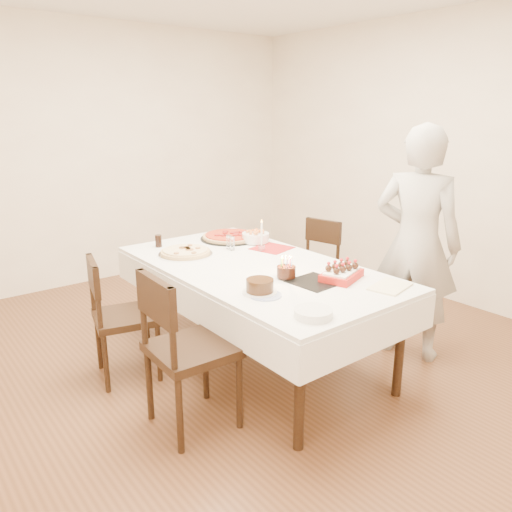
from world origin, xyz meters
TOP-DOWN VIEW (x-y plane):
  - floor at (0.00, 0.00)m, footprint 5.00×5.00m
  - wall_back at (0.00, 2.50)m, footprint 4.50×0.04m
  - wall_right at (2.25, 0.00)m, footprint 0.04×5.00m
  - dining_table at (-0.05, -0.07)m, footprint 1.72×2.38m
  - chair_right_savory at (0.92, 0.35)m, footprint 0.53×0.53m
  - chair_left_savory at (-0.88, 0.33)m, footprint 0.54×0.54m
  - chair_left_dessert at (-0.82, -0.45)m, footprint 0.52×0.52m
  - person at (0.97, -0.68)m, footprint 0.61×0.74m
  - pizza_white at (-0.30, 0.48)m, footprint 0.54×0.54m
  - pizza_pepperoni at (0.25, 0.66)m, footprint 0.63×0.63m
  - red_placemat at (0.34, 0.21)m, footprint 0.33×0.33m
  - pasta_bowl at (0.35, 0.44)m, footprint 0.30×0.30m
  - taper_candle at (0.22, 0.20)m, footprint 0.06×0.06m
  - shaker_pair at (0.06, 0.37)m, footprint 0.12×0.12m
  - cola_glass at (-0.35, 0.81)m, footprint 0.06×0.06m
  - layer_cake at (-0.37, -0.52)m, footprint 0.26×0.26m
  - cake_board at (0.03, -0.59)m, footprint 0.31×0.31m
  - birthday_cake at (-0.07, -0.41)m, footprint 0.14×0.14m
  - strawberry_box at (0.21, -0.65)m, footprint 0.34×0.28m
  - box_lid at (0.33, -0.95)m, footprint 0.32×0.25m
  - plate_stack at (-0.37, -0.98)m, footprint 0.27×0.27m
  - china_plate at (-0.38, -0.58)m, footprint 0.20×0.20m

SIDE VIEW (x-z plane):
  - floor at x=0.00m, z-range 0.00..0.00m
  - dining_table at x=-0.05m, z-range 0.00..0.75m
  - chair_right_savory at x=0.92m, z-range 0.00..0.86m
  - chair_left_savory at x=-0.88m, z-range 0.00..0.88m
  - chair_left_dessert at x=-0.82m, z-range 0.00..0.97m
  - red_placemat at x=0.34m, z-range 0.75..0.75m
  - cake_board at x=0.03m, z-range 0.74..0.76m
  - box_lid at x=0.33m, z-range 0.74..0.76m
  - china_plate at x=-0.38m, z-range 0.75..0.76m
  - pizza_white at x=-0.30m, z-range 0.75..0.79m
  - pizza_pepperoni at x=0.25m, z-range 0.75..0.79m
  - plate_stack at x=-0.37m, z-range 0.75..0.79m
  - strawberry_box at x=0.21m, z-range 0.75..0.82m
  - layer_cake at x=-0.37m, z-range 0.75..0.84m
  - pasta_bowl at x=0.35m, z-range 0.76..0.83m
  - cola_glass at x=-0.35m, z-range 0.75..0.85m
  - shaker_pair at x=0.06m, z-range 0.75..0.86m
  - birthday_cake at x=-0.07m, z-range 0.76..0.90m
  - person at x=0.97m, z-range 0.00..1.73m
  - taper_candle at x=0.22m, z-range 0.75..1.01m
  - wall_back at x=0.00m, z-range 0.00..2.70m
  - wall_right at x=2.25m, z-range 0.00..2.70m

